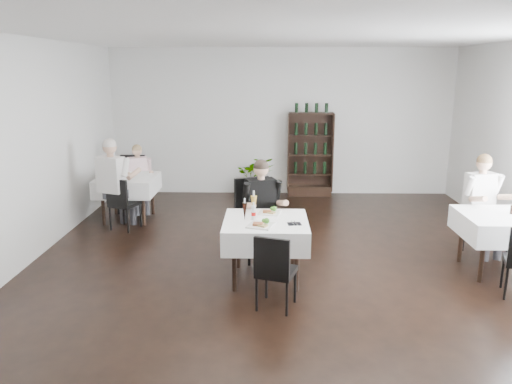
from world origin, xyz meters
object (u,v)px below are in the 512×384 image
(wine_shelf, at_px, (310,155))
(diner_main, at_px, (263,203))
(main_table, at_px, (266,232))
(potted_tree, at_px, (256,176))

(wine_shelf, distance_m, diner_main, 3.80)
(wine_shelf, height_order, main_table, wine_shelf)
(main_table, distance_m, potted_tree, 4.18)
(wine_shelf, relative_size, main_table, 1.70)
(potted_tree, height_order, diner_main, diner_main)
(potted_tree, xyz_separation_m, diner_main, (0.17, -3.53, 0.39))
(potted_tree, relative_size, diner_main, 0.61)
(main_table, height_order, potted_tree, potted_tree)
(main_table, xyz_separation_m, diner_main, (-0.05, 0.64, 0.19))
(wine_shelf, relative_size, diner_main, 1.25)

